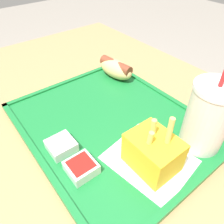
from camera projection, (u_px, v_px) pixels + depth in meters
The scene contains 8 objects.
dining_table at pixel (105, 207), 0.72m from camera, with size 1.14×0.80×0.74m.
food_tray at pixel (112, 124), 0.49m from camera, with size 0.42×0.35×0.01m.
paper_napkin at pixel (149, 160), 0.41m from camera, with size 0.16×0.15×0.00m.
soda_cup at pixel (208, 117), 0.40m from camera, with size 0.08×0.08×0.17m.
hot_dog_far at pixel (116, 68), 0.61m from camera, with size 0.12×0.07×0.05m.
fries_carton at pixel (153, 152), 0.38m from camera, with size 0.09×0.07×0.12m.
sauce_cup_mayo at pixel (61, 145), 0.42m from camera, with size 0.05×0.05×0.02m.
sauce_cup_ketchup at pixel (81, 167), 0.38m from camera, with size 0.05×0.05×0.02m.
Camera 1 is at (0.28, -0.19, 1.08)m, focal length 35.00 mm.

